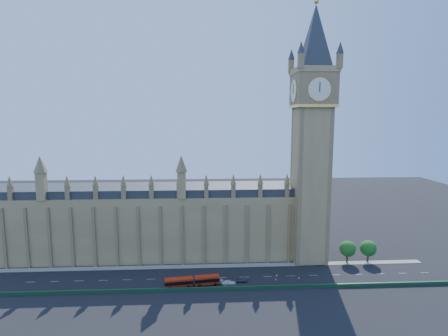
{
  "coord_description": "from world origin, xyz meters",
  "views": [
    {
      "loc": [
        -1.13,
        -113.21,
        53.9
      ],
      "look_at": [
        5.38,
        10.0,
        36.58
      ],
      "focal_mm": 28.0,
      "sensor_mm": 36.0,
      "label": 1
    }
  ],
  "objects_px": {
    "red_bus": "(192,281)",
    "car_grey": "(240,280)",
    "car_silver": "(216,280)",
    "car_white": "(229,283)"
  },
  "relations": [
    {
      "from": "red_bus",
      "to": "car_white",
      "type": "bearing_deg",
      "value": -6.36
    },
    {
      "from": "car_white",
      "to": "car_silver",
      "type": "bearing_deg",
      "value": 68.91
    },
    {
      "from": "red_bus",
      "to": "car_silver",
      "type": "relative_size",
      "value": 3.62
    },
    {
      "from": "red_bus",
      "to": "car_grey",
      "type": "bearing_deg",
      "value": 0.14
    },
    {
      "from": "car_grey",
      "to": "car_white",
      "type": "relative_size",
      "value": 0.92
    },
    {
      "from": "car_silver",
      "to": "car_white",
      "type": "distance_m",
      "value": 4.47
    },
    {
      "from": "car_grey",
      "to": "car_white",
      "type": "height_order",
      "value": "car_grey"
    },
    {
      "from": "car_grey",
      "to": "car_silver",
      "type": "xyz_separation_m",
      "value": [
        -8.09,
        -0.31,
        0.05
      ]
    },
    {
      "from": "car_silver",
      "to": "car_white",
      "type": "bearing_deg",
      "value": -104.96
    },
    {
      "from": "car_grey",
      "to": "car_silver",
      "type": "distance_m",
      "value": 8.1
    }
  ]
}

